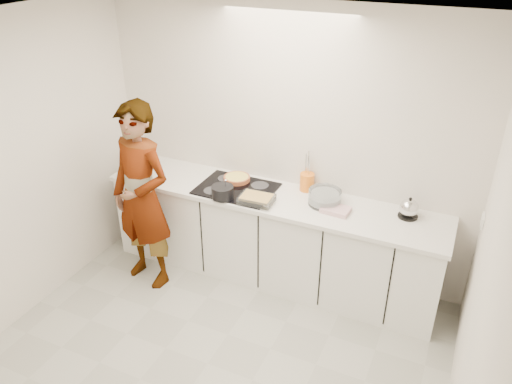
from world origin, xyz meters
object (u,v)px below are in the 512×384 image
at_px(saucepan, 223,192).
at_px(mixing_bowl, 325,198).
at_px(cook, 142,197).
at_px(kettle, 409,209).
at_px(baking_dish, 257,199).
at_px(hob, 236,189).
at_px(tart_dish, 237,178).
at_px(utensil_crock, 307,182).

bearing_deg(saucepan, mixing_bowl, 18.49).
height_order(mixing_bowl, cook, cook).
bearing_deg(kettle, baking_dish, -165.97).
xyz_separation_m(hob, saucepan, (-0.03, -0.22, 0.06)).
bearing_deg(baking_dish, saucepan, -170.15).
distance_m(tart_dish, baking_dish, 0.47).
height_order(hob, tart_dish, tart_dish).
xyz_separation_m(mixing_bowl, utensil_crock, (-0.24, 0.19, 0.02)).
bearing_deg(utensil_crock, saucepan, -143.04).
height_order(baking_dish, mixing_bowl, mixing_bowl).
bearing_deg(tart_dish, kettle, 0.48).
xyz_separation_m(tart_dish, kettle, (1.63, 0.01, 0.04)).
xyz_separation_m(baking_dish, kettle, (1.28, 0.32, 0.03)).
height_order(hob, saucepan, saucepan).
bearing_deg(utensil_crock, baking_dish, -127.23).
bearing_deg(utensil_crock, mixing_bowl, -38.73).
bearing_deg(hob, utensil_crock, 23.45).
distance_m(baking_dish, cook, 1.06).
distance_m(tart_dish, utensil_crock, 0.69).
bearing_deg(tart_dish, mixing_bowl, -4.27).
distance_m(hob, tart_dish, 0.16).
xyz_separation_m(saucepan, kettle, (1.60, 0.37, 0.01)).
relative_size(saucepan, baking_dish, 0.83).
distance_m(saucepan, cook, 0.75).
bearing_deg(mixing_bowl, saucepan, -161.51).
distance_m(saucepan, utensil_crock, 0.80).
bearing_deg(baking_dish, mixing_bowl, 23.03).
relative_size(hob, utensil_crock, 4.27).
xyz_separation_m(utensil_crock, cook, (-1.33, -0.77, -0.08)).
xyz_separation_m(mixing_bowl, cook, (-1.57, -0.58, -0.06)).
bearing_deg(saucepan, kettle, 13.21).
relative_size(hob, baking_dish, 2.30).
xyz_separation_m(baking_dish, utensil_crock, (0.32, 0.43, 0.04)).
xyz_separation_m(hob, cook, (-0.72, -0.51, -0.01)).
xyz_separation_m(tart_dish, mixing_bowl, (0.91, -0.07, 0.03)).
bearing_deg(kettle, tart_dish, -179.52).
xyz_separation_m(kettle, utensil_crock, (-0.96, 0.11, 0.00)).
bearing_deg(mixing_bowl, utensil_crock, 141.27).
relative_size(hob, tart_dish, 2.52).
relative_size(kettle, utensil_crock, 1.14).
distance_m(tart_dish, kettle, 1.63).
relative_size(saucepan, cook, 0.14).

